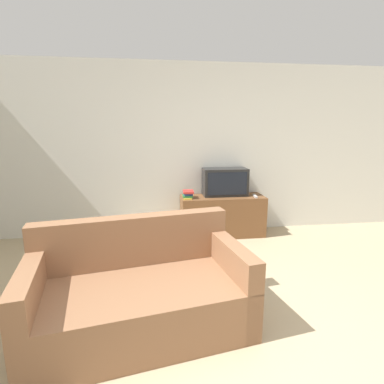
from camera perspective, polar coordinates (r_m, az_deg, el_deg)
ground_plane at (r=2.35m, az=8.47°, el=-32.30°), size 14.00×14.00×0.00m
wall_back at (r=4.68m, az=-1.39°, el=7.92°), size 9.00×0.06×2.60m
tv_stand at (r=4.68m, az=5.78°, el=-4.51°), size 1.27×0.46×0.62m
television at (r=4.63m, az=6.29°, el=1.93°), size 0.67×0.33×0.42m
couch at (r=2.65m, az=-9.82°, el=-18.71°), size 1.85×1.18×0.88m
book_stack at (r=4.43m, az=-0.77°, el=-0.45°), size 0.17×0.22×0.11m
remote_on_stand at (r=4.63m, az=11.91°, el=-0.76°), size 0.06×0.19×0.02m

